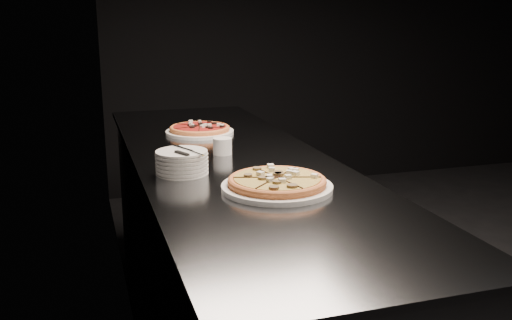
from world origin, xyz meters
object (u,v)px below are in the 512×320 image
object	(u,v)px
pizza_tomato	(200,129)
ramekin	(222,146)
plate_stack	(182,162)
pizza_mushroom	(277,183)
counter	(232,266)
cutlery	(184,151)

from	to	relation	value
pizza_tomato	ramekin	size ratio (longest dim) A/B	4.65
pizza_tomato	plate_stack	size ratio (longest dim) A/B	1.93
pizza_mushroom	pizza_tomato	world-z (taller)	pizza_mushroom
ramekin	plate_stack	bearing A→B (deg)	-131.32
ramekin	pizza_tomato	bearing A→B (deg)	90.25
counter	ramekin	size ratio (longest dim) A/B	32.74
pizza_tomato	plate_stack	xyz separation A→B (m)	(-0.20, -0.66, 0.02)
pizza_tomato	pizza_mushroom	bearing A→B (deg)	-86.97
counter	pizza_mushroom	world-z (taller)	pizza_mushroom
pizza_tomato	cutlery	world-z (taller)	cutlery
counter	ramekin	distance (m)	0.50
counter	plate_stack	world-z (taller)	plate_stack
cutlery	ramekin	size ratio (longest dim) A/B	2.55
counter	pizza_mushroom	distance (m)	0.66
counter	plate_stack	xyz separation A→B (m)	(-0.22, -0.17, 0.50)
pizza_mushroom	plate_stack	xyz separation A→B (m)	(-0.25, 0.28, 0.02)
plate_stack	cutlery	bearing A→B (deg)	-62.38
counter	cutlery	world-z (taller)	cutlery
pizza_mushroom	cutlery	world-z (taller)	cutlery
plate_stack	counter	bearing A→B (deg)	37.98
cutlery	ramekin	bearing A→B (deg)	26.70
pizza_mushroom	pizza_tomato	distance (m)	0.94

